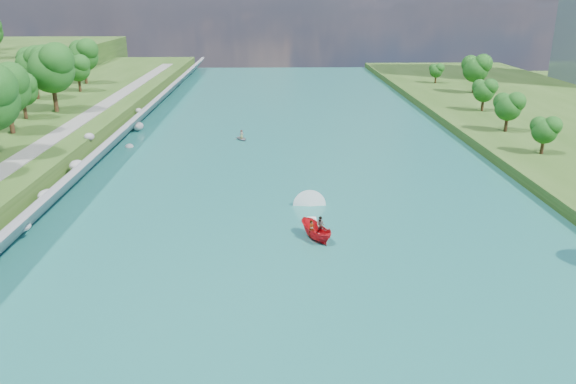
{
  "coord_description": "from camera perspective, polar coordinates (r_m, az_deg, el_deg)",
  "views": [
    {
      "loc": [
        -2.55,
        -44.77,
        21.65
      ],
      "look_at": [
        -1.04,
        10.24,
        2.5
      ],
      "focal_mm": 35.0,
      "sensor_mm": 36.0,
      "label": 1
    }
  ],
  "objects": [
    {
      "name": "ground",
      "position": [
        49.8,
        1.53,
        -6.59
      ],
      "size": [
        260.0,
        260.0,
        0.0
      ],
      "primitive_type": "plane",
      "color": "#2D5119",
      "rests_on": "ground"
    },
    {
      "name": "river_water",
      "position": [
        68.33,
        0.65,
        0.76
      ],
      "size": [
        55.0,
        240.0,
        0.1
      ],
      "primitive_type": "cube",
      "color": "#1B6757",
      "rests_on": "ground"
    },
    {
      "name": "riprap_bank",
      "position": [
        70.87,
        -20.71,
        1.65
      ],
      "size": [
        4.65,
        236.0,
        4.5
      ],
      "color": "slate",
      "rests_on": "ground"
    },
    {
      "name": "riverside_path",
      "position": [
        73.62,
        -25.56,
        3.05
      ],
      "size": [
        3.0,
        200.0,
        0.1
      ],
      "primitive_type": "cube",
      "color": "gray",
      "rests_on": "berm_west"
    },
    {
      "name": "motorboat",
      "position": [
        54.01,
        2.74,
        -3.48
      ],
      "size": [
        3.6,
        19.15,
        2.04
      ],
      "rotation": [
        0.0,
        0.0,
        3.61
      ],
      "color": "red",
      "rests_on": "river_water"
    },
    {
      "name": "raft",
      "position": [
        90.15,
        -4.73,
        5.52
      ],
      "size": [
        2.81,
        3.19,
        1.6
      ],
      "rotation": [
        0.0,
        0.0,
        0.42
      ],
      "color": "gray",
      "rests_on": "river_water"
    }
  ]
}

